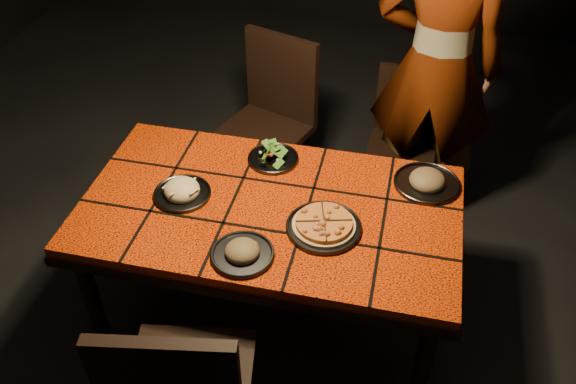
% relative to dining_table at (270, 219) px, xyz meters
% --- Properties ---
extents(room_shell, '(6.04, 7.04, 3.08)m').
position_rel_dining_table_xyz_m(room_shell, '(0.00, 0.00, 0.83)').
color(room_shell, black).
rests_on(room_shell, ground).
extents(dining_table, '(1.62, 0.92, 0.75)m').
position_rel_dining_table_xyz_m(dining_table, '(0.00, 0.00, 0.00)').
color(dining_table, red).
rests_on(dining_table, ground).
extents(chair_far_left, '(0.57, 0.57, 1.00)m').
position_rel_dining_table_xyz_m(chair_far_left, '(-0.24, 0.96, -0.10)').
color(chair_far_left, black).
rests_on(chair_far_left, ground).
extents(chair_far_right, '(0.39, 0.39, 0.84)m').
position_rel_dining_table_xyz_m(chair_far_right, '(0.51, 1.08, -0.19)').
color(chair_far_right, black).
rests_on(chair_far_right, ground).
extents(diner, '(0.71, 0.49, 1.85)m').
position_rel_dining_table_xyz_m(diner, '(0.63, 1.04, 0.25)').
color(diner, brown).
rests_on(diner, ground).
extents(plate_pizza, '(0.32, 0.32, 0.04)m').
position_rel_dining_table_xyz_m(plate_pizza, '(0.25, -0.09, 0.10)').
color(plate_pizza, '#36363B').
rests_on(plate_pizza, dining_table).
extents(plate_pasta, '(0.25, 0.25, 0.08)m').
position_rel_dining_table_xyz_m(plate_pasta, '(-0.38, -0.02, 0.10)').
color(plate_pasta, '#36363B').
rests_on(plate_pasta, dining_table).
extents(plate_salad, '(0.24, 0.24, 0.07)m').
position_rel_dining_table_xyz_m(plate_salad, '(-0.06, 0.31, 0.10)').
color(plate_salad, '#36363B').
rests_on(plate_salad, dining_table).
extents(plate_mushroom_a, '(0.25, 0.25, 0.08)m').
position_rel_dining_table_xyz_m(plate_mushroom_a, '(-0.03, -0.31, 0.10)').
color(plate_mushroom_a, '#36363B').
rests_on(plate_mushroom_a, dining_table).
extents(plate_mushroom_b, '(0.29, 0.29, 0.10)m').
position_rel_dining_table_xyz_m(plate_mushroom_b, '(0.64, 0.29, 0.10)').
color(plate_mushroom_b, '#36363B').
rests_on(plate_mushroom_b, dining_table).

